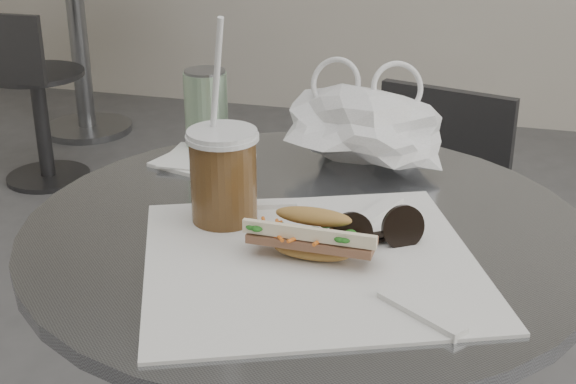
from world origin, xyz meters
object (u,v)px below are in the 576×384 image
(chair_far, at_px, (411,280))
(bg_chair, at_px, (34,107))
(iced_coffee, at_px, (223,175))
(sunglasses, at_px, (376,234))
(bg_table, at_px, (78,31))
(drink_can, at_px, (206,111))
(banh_mi, at_px, (312,235))

(chair_far, distance_m, bg_chair, 1.83)
(iced_coffee, xyz_separation_m, sunglasses, (0.21, -0.03, -0.05))
(bg_chair, bearing_deg, sunglasses, -48.21)
(bg_table, distance_m, sunglasses, 2.84)
(iced_coffee, height_order, sunglasses, iced_coffee)
(drink_can, bearing_deg, bg_chair, 132.22)
(sunglasses, height_order, drink_can, drink_can)
(bg_table, distance_m, drink_can, 2.42)
(banh_mi, bearing_deg, bg_chair, 132.92)
(chair_far, relative_size, banh_mi, 3.79)
(chair_far, bearing_deg, iced_coffee, 89.23)
(iced_coffee, bearing_deg, banh_mi, -28.48)
(chair_far, relative_size, drink_can, 5.37)
(bg_chair, bearing_deg, chair_far, -33.98)
(chair_far, xyz_separation_m, banh_mi, (-0.05, -0.72, 0.45))
(banh_mi, xyz_separation_m, sunglasses, (0.07, 0.05, -0.01))
(bg_table, bearing_deg, iced_coffee, -56.12)
(bg_table, height_order, iced_coffee, iced_coffee)
(banh_mi, height_order, drink_can, drink_can)
(banh_mi, height_order, iced_coffee, iced_coffee)
(bg_table, distance_m, chair_far, 2.31)
(banh_mi, distance_m, drink_can, 0.43)
(iced_coffee, relative_size, sunglasses, 2.36)
(banh_mi, xyz_separation_m, drink_can, (-0.26, 0.33, 0.03))
(sunglasses, xyz_separation_m, drink_can, (-0.33, 0.29, 0.05))
(iced_coffee, relative_size, drink_can, 2.05)
(iced_coffee, bearing_deg, drink_can, 115.43)
(iced_coffee, bearing_deg, bg_table, 123.88)
(chair_far, bearing_deg, sunglasses, 107.31)
(chair_far, xyz_separation_m, drink_can, (-0.31, -0.39, 0.48))
(chair_far, xyz_separation_m, sunglasses, (0.02, -0.67, 0.43))
(bg_table, bearing_deg, sunglasses, -52.89)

